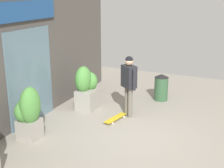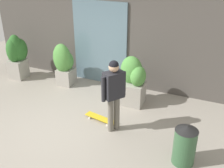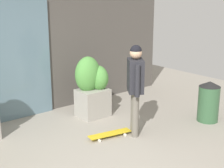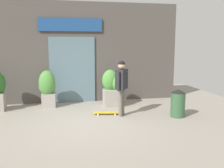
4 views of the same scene
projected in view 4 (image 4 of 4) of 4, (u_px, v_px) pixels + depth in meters
name	position (u px, v px, depth m)	size (l,w,h in m)	color
ground_plane	(85.00, 122.00, 7.13)	(12.00, 12.00, 0.00)	gray
building_facade	(77.00, 53.00, 9.53)	(7.78, 0.31, 3.74)	#4C4742
skateboarder	(122.00, 83.00, 7.65)	(0.45, 0.51, 1.69)	#666056
skateboard	(107.00, 113.00, 7.91)	(0.85, 0.34, 0.08)	gold
planter_box_left	(112.00, 88.00, 8.97)	(0.70, 0.55, 1.30)	gray
planter_box_right	(48.00, 88.00, 8.78)	(0.57, 0.56, 1.30)	gray
trash_bin	(178.00, 103.00, 7.63)	(0.44, 0.44, 0.85)	#335938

